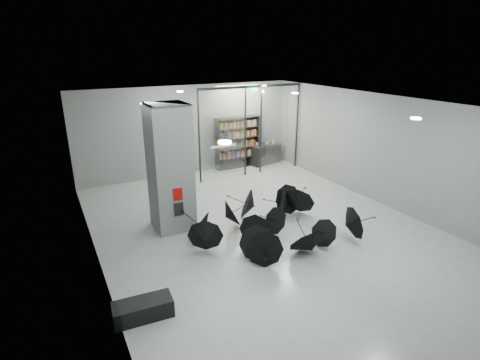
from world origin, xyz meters
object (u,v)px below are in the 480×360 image
bookshelf (237,143)px  umbrella_cluster (271,226)px  bench (143,309)px  column (170,168)px  shop_counter (265,154)px

bookshelf → umbrella_cluster: bookshelf is taller
bench → bookshelf: (6.86, 8.67, 1.02)m
column → umbrella_cluster: column is taller
bookshelf → umbrella_cluster: size_ratio=0.46×
column → bookshelf: column is taller
bookshelf → umbrella_cluster: (-2.35, -6.76, -0.91)m
bench → bookshelf: bearing=56.0°
column → bench: column is taller
bookshelf → bench: bearing=-129.6°
bookshelf → shop_counter: (1.50, -0.13, -0.73)m
umbrella_cluster → bench: bearing=-157.1°
bookshelf → shop_counter: bookshelf is taller
bench → bookshelf: 11.10m
bench → umbrella_cluster: size_ratio=0.24×
bench → umbrella_cluster: 4.89m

